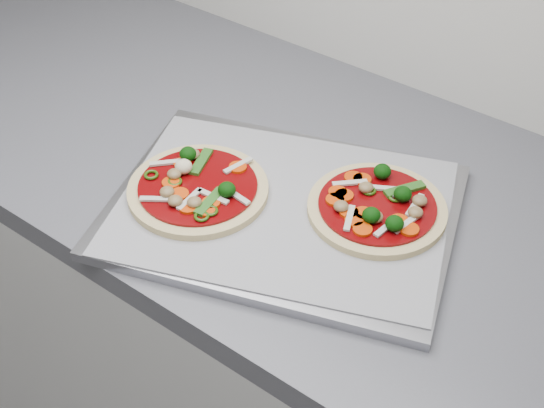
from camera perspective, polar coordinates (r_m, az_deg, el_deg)
The scene contains 5 objects.
countertop at distance 1.01m, azimuth 16.14°, elevation -5.19°, with size 3.60×0.60×0.04m, color #58585F.
baking_tray at distance 1.01m, azimuth 0.81°, elevation -0.54°, with size 0.45×0.33×0.01m, color #97979D.
parchment at distance 1.01m, azimuth 0.82°, elevation -0.19°, with size 0.43×0.31×0.00m, color #9E9DA2.
pizza_left at distance 1.03m, azimuth -5.65°, elevation 1.24°, with size 0.26×0.26×0.03m.
pizza_right at distance 1.00m, azimuth 7.97°, elevation -0.21°, with size 0.22×0.22×0.03m.
Camera 1 is at (0.17, 0.60, 1.58)m, focal length 50.00 mm.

